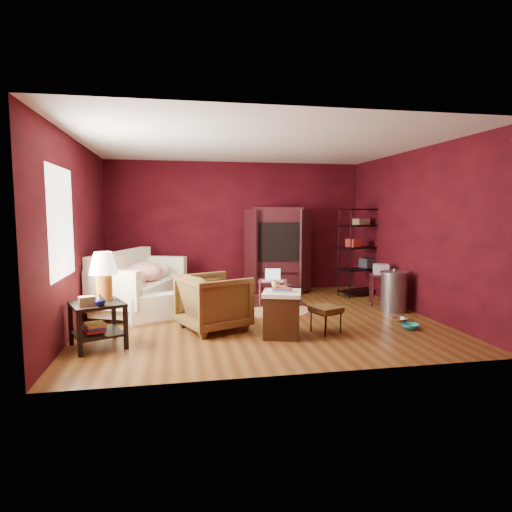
{
  "coord_description": "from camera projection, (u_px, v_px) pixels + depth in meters",
  "views": [
    {
      "loc": [
        -1.29,
        -6.78,
        1.75
      ],
      "look_at": [
        0.0,
        0.2,
        1.0
      ],
      "focal_mm": 30.0,
      "sensor_mm": 36.0,
      "label": 1
    }
  ],
  "objects": [
    {
      "name": "pet_bowl_steel",
      "position": [
        400.0,
        314.0,
        6.79
      ],
      "size": [
        0.23,
        0.09,
        0.22
      ],
      "primitive_type": "imported",
      "rotation": [
        0.0,
        0.0,
        0.15
      ],
      "color": "silver",
      "rests_on": "ground"
    },
    {
      "name": "armchair",
      "position": [
        214.0,
        299.0,
        6.29
      ],
      "size": [
        1.1,
        1.13,
        0.9
      ],
      "primitive_type": "imported",
      "rotation": [
        0.0,
        0.0,
        1.97
      ],
      "color": "black",
      "rests_on": "ground"
    },
    {
      "name": "trash_can",
      "position": [
        394.0,
        291.0,
        7.44
      ],
      "size": [
        0.5,
        0.5,
        0.76
      ],
      "rotation": [
        0.0,
        0.0,
        -0.04
      ],
      "color": "gray",
      "rests_on": "ground"
    },
    {
      "name": "side_table",
      "position": [
        101.0,
        290.0,
        5.52
      ],
      "size": [
        0.8,
        0.8,
        1.22
      ],
      "rotation": [
        0.0,
        0.0,
        0.4
      ],
      "color": "black",
      "rests_on": "ground"
    },
    {
      "name": "rug_round",
      "position": [
        272.0,
        309.0,
        7.59
      ],
      "size": [
        1.68,
        1.68,
        0.01
      ],
      "rotation": [
        0.0,
        0.0,
        0.37
      ],
      "color": "beige",
      "rests_on": "ground"
    },
    {
      "name": "sofa",
      "position": [
        137.0,
        286.0,
        7.5
      ],
      "size": [
        1.44,
        2.32,
        0.87
      ],
      "primitive_type": "imported",
      "rotation": [
        0.0,
        0.0,
        1.96
      ],
      "color": "white",
      "rests_on": "ground"
    },
    {
      "name": "footstool",
      "position": [
        326.0,
        310.0,
        6.14
      ],
      "size": [
        0.49,
        0.49,
        0.38
      ],
      "rotation": [
        0.0,
        0.0,
        0.41
      ],
      "color": "black",
      "rests_on": "ground"
    },
    {
      "name": "small_stand",
      "position": [
        381.0,
        274.0,
        7.97
      ],
      "size": [
        0.49,
        0.49,
        0.76
      ],
      "rotation": [
        0.0,
        0.0,
        -0.33
      ],
      "color": "#3D1116",
      "rests_on": "ground"
    },
    {
      "name": "room",
      "position": [
        256.0,
        233.0,
        6.87
      ],
      "size": [
        5.54,
        5.04,
        2.84
      ],
      "color": "brown",
      "rests_on": "ground"
    },
    {
      "name": "wire_shelving",
      "position": [
        361.0,
        248.0,
        8.81
      ],
      "size": [
        0.96,
        0.64,
        1.8
      ],
      "rotation": [
        0.0,
        0.0,
        0.32
      ],
      "color": "black",
      "rests_on": "ground"
    },
    {
      "name": "mug",
      "position": [
        276.0,
        283.0,
        5.84
      ],
      "size": [
        0.15,
        0.13,
        0.12
      ],
      "primitive_type": "imported",
      "rotation": [
        0.0,
        0.0,
        0.43
      ],
      "color": "#E3D96F",
      "rests_on": "hamper"
    },
    {
      "name": "sofa_cushions",
      "position": [
        138.0,
        284.0,
        7.54
      ],
      "size": [
        1.62,
        2.44,
        0.95
      ],
      "rotation": [
        0.0,
        0.0,
        -0.36
      ],
      "color": "white",
      "rests_on": "sofa"
    },
    {
      "name": "pet_bowl_turquoise",
      "position": [
        411.0,
        321.0,
        6.34
      ],
      "size": [
        0.26,
        0.14,
        0.25
      ],
      "primitive_type": "imported",
      "rotation": [
        0.0,
        0.0,
        0.27
      ],
      "color": "#25A5AE",
      "rests_on": "ground"
    },
    {
      "name": "laptop_desk",
      "position": [
        273.0,
        283.0,
        8.0
      ],
      "size": [
        0.61,
        0.52,
        0.66
      ],
      "rotation": [
        0.0,
        0.0,
        -0.26
      ],
      "color": "brown",
      "rests_on": "ground"
    },
    {
      "name": "vase",
      "position": [
        100.0,
        300.0,
        5.25
      ],
      "size": [
        0.16,
        0.16,
        0.14
      ],
      "primitive_type": "imported",
      "rotation": [
        0.0,
        0.0,
        0.17
      ],
      "color": "#0D0E43",
      "rests_on": "side_table"
    },
    {
      "name": "rug_oriental",
      "position": [
        267.0,
        301.0,
        8.24
      ],
      "size": [
        1.38,
        0.96,
        0.01
      ],
      "rotation": [
        0.0,
        0.0,
        -0.05
      ],
      "color": "#441512",
      "rests_on": "ground"
    },
    {
      "name": "tv_armoire",
      "position": [
        278.0,
        248.0,
        9.21
      ],
      "size": [
        1.42,
        0.92,
        1.83
      ],
      "rotation": [
        0.0,
        0.0,
        -0.18
      ],
      "color": "#3D1116",
      "rests_on": "ground"
    },
    {
      "name": "hamper",
      "position": [
        282.0,
        313.0,
        5.95
      ],
      "size": [
        0.65,
        0.65,
        0.73
      ],
      "rotation": [
        0.0,
        0.0,
        -0.3
      ],
      "color": "#44240F",
      "rests_on": "ground"
    }
  ]
}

